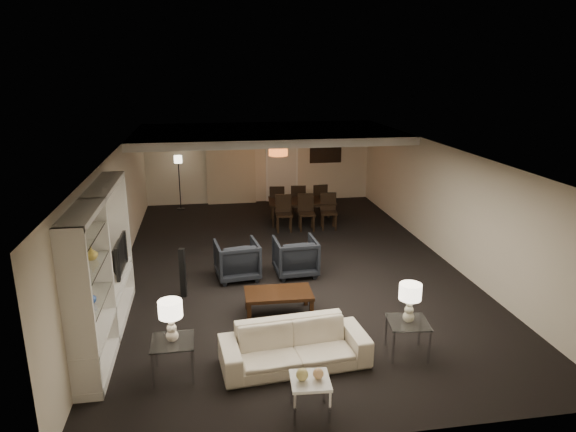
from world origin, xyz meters
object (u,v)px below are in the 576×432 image
Objects in this scene: armchair_left at (237,260)px; vase_amber at (91,253)px; side_table_right at (407,338)px; vase_blue at (90,298)px; marble_table at (310,396)px; chair_fl at (277,201)px; chair_nr at (329,212)px; floor_speaker at (183,273)px; floor_lamp at (179,183)px; table_lamp_left at (171,321)px; chair_fm at (298,200)px; coffee_table at (279,303)px; side_table_left at (174,358)px; chair_nl at (284,214)px; table_lamp_right at (409,303)px; television at (115,255)px; pendant_light at (278,151)px; chair_fr at (318,199)px; armchair_right at (295,256)px; sofa at (295,345)px; dining_table at (302,212)px; chair_nm at (307,213)px.

armchair_left is 3.67m from vase_amber.
side_table_right is 4.57m from vase_blue.
chair_fl is at bearing 84.61° from marble_table.
chair_nr and chair_fl have the same top height.
floor_lamp reaches higher than floor_speaker.
floor_speaker is (-3.35, 2.60, 0.20)m from side_table_right.
table_lamp_left is (-3.40, 0.00, 0.57)m from side_table_right.
floor_speaker reaches higher than chair_fm.
coffee_table is 2.00× the size of side_table_left.
floor_lamp reaches higher than chair_nl.
table_lamp_right is 0.60× the size of television.
side_table_right is 3.20× the size of vase_blue.
chair_fm reaches higher than side_table_left.
vase_amber is at bearing -95.86° from floor_lamp.
chair_fr is (1.18, 0.14, -1.45)m from pendant_light.
table_lamp_right is at bearing -43.26° from coffee_table.
vase_amber is 6.73m from chair_nl.
chair_fm reaches higher than armchair_right.
chair_fr is at bearing -111.14° from armchair_right.
television reaches higher than marble_table.
side_table_right is at bearing -0.00° from side_table_left.
side_table_right is 2.03m from marble_table.
vase_amber is at bearing -123.77° from chair_nr.
table_lamp_left is at bearing -109.01° from pendant_light.
chair_fm is at bearing 60.00° from vase_blue.
marble_table is 0.48× the size of television.
side_table_right is 1.20× the size of marble_table.
chair_nl is 3.81m from floor_lamp.
pendant_light reaches higher than sofa.
chair_nl reaches higher than side_table_right.
table_lamp_right is 6.88m from dining_table.
table_lamp_right is at bearing 0.00° from side_table_right.
chair_nl is at bearing 83.65° from marble_table.
coffee_table is 1.23× the size of chair_nl.
chair_fl reaches higher than coffee_table.
chair_nl and chair_nr have the same top height.
pendant_light is 0.55× the size of chair_fl.
table_lamp_right is 2.11m from marble_table.
side_table_right is 6.27m from chair_nl.
table_lamp_left is 1.15m from vase_blue.
table_lamp_left is (-1.10, -3.30, 0.45)m from armchair_left.
table_lamp_left is 0.64× the size of chair_nm.
floor_lamp is at bearing -19.16° from chair_fl.
armchair_left is 0.92× the size of chair_nl.
side_table_left is 2.03m from marble_table.
side_table_right is at bearing 32.91° from marble_table.
floor_speaker reaches higher than chair_nr.
table_lamp_right reaches higher than chair_fr.
armchair_left is 3.91m from chair_nr.
armchair_left is 0.48× the size of dining_table.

